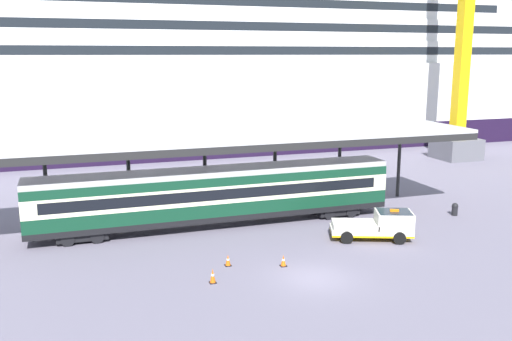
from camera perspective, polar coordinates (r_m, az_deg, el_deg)
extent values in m
plane|color=slate|center=(31.16, 5.96, -10.75)|extent=(400.00, 400.00, 0.00)
cube|color=black|center=(76.67, -23.89, 3.00)|extent=(155.55, 27.61, 3.21)
cube|color=silver|center=(76.14, -24.23, 6.98)|extent=(155.55, 27.61, 7.49)
cube|color=#B4B4B4|center=(39.07, -4.28, 3.30)|extent=(38.97, 6.36, 0.25)
cube|color=black|center=(36.19, -3.04, 2.05)|extent=(38.97, 0.20, 0.50)
cylinder|color=black|center=(41.18, -20.39, -1.44)|extent=(0.28, 0.28, 6.06)
cylinder|color=black|center=(41.36, -12.68, -0.93)|extent=(0.28, 0.28, 6.06)
cylinder|color=black|center=(42.28, -5.16, -0.41)|extent=(0.28, 0.28, 6.06)
cylinder|color=black|center=(43.89, 1.91, 0.08)|extent=(0.28, 0.28, 6.06)
cylinder|color=black|center=(46.12, 8.39, 0.53)|extent=(0.28, 0.28, 6.06)
cylinder|color=black|center=(48.89, 14.21, 0.92)|extent=(0.28, 0.28, 6.06)
cube|color=black|center=(39.72, -3.98, -4.43)|extent=(25.17, 2.80, 0.40)
cube|color=#0F3823|center=(39.55, -3.99, -3.52)|extent=(25.17, 2.80, 0.90)
cube|color=beige|center=(39.29, -4.01, -2.05)|extent=(25.17, 2.80, 1.20)
cube|color=black|center=(37.99, -3.48, -2.44)|extent=(23.16, 0.08, 0.72)
cube|color=#0F3823|center=(39.08, -4.03, -0.76)|extent=(25.17, 2.80, 0.60)
cube|color=#A8A8A8|center=(38.98, -4.04, -0.08)|extent=(25.17, 2.69, 0.36)
cube|color=black|center=(38.65, -17.14, -6.02)|extent=(3.20, 2.35, 0.50)
cylinder|color=black|center=(37.53, -18.45, -6.68)|extent=(0.84, 0.12, 0.84)
cylinder|color=black|center=(37.56, -15.69, -6.49)|extent=(0.84, 0.12, 0.84)
cube|color=black|center=(42.95, 7.82, -3.83)|extent=(3.20, 2.35, 0.50)
cylinder|color=black|center=(41.56, 7.43, -4.39)|extent=(0.84, 0.12, 0.84)
cylinder|color=black|center=(42.36, 9.62, -4.15)|extent=(0.84, 0.12, 0.84)
cube|color=silver|center=(37.77, 11.49, -5.93)|extent=(5.57, 3.75, 0.36)
cube|color=#F2B20C|center=(37.81, 11.48, -6.12)|extent=(5.58, 3.77, 0.12)
cube|color=silver|center=(37.81, 13.72, -4.85)|extent=(2.83, 2.62, 1.10)
cube|color=#19232D|center=(37.72, 13.75, -4.34)|extent=(2.61, 2.47, 0.44)
cube|color=orange|center=(37.64, 13.77, -3.93)|extent=(0.59, 0.39, 0.16)
cube|color=silver|center=(37.51, 9.94, -5.42)|extent=(3.41, 2.85, 0.36)
cylinder|color=black|center=(39.05, 13.68, -5.72)|extent=(0.84, 0.52, 0.80)
cylinder|color=black|center=(37.19, 14.27, -6.63)|extent=(0.84, 0.52, 0.80)
cylinder|color=black|center=(38.54, 8.79, -5.75)|extent=(0.84, 0.52, 0.80)
cylinder|color=black|center=(36.65, 9.13, -6.69)|extent=(0.84, 0.52, 0.80)
cube|color=black|center=(30.50, -4.37, -11.19)|extent=(0.36, 0.36, 0.04)
cone|color=#EA590F|center=(30.35, -4.39, -10.50)|extent=(0.30, 0.30, 0.75)
cylinder|color=white|center=(30.33, -4.39, -10.44)|extent=(0.17, 0.17, 0.10)
cube|color=black|center=(32.68, 2.77, -9.56)|extent=(0.36, 0.36, 0.04)
cone|color=#EA590F|center=(32.57, 2.78, -9.03)|extent=(0.30, 0.30, 0.62)
cylinder|color=white|center=(32.56, 2.78, -8.98)|extent=(0.17, 0.17, 0.09)
cube|color=black|center=(32.75, -2.84, -9.52)|extent=(0.36, 0.36, 0.04)
cone|color=#EA590F|center=(32.63, -2.84, -8.99)|extent=(0.30, 0.30, 0.61)
cylinder|color=white|center=(32.62, -2.84, -8.94)|extent=(0.17, 0.17, 0.09)
cube|color=#595960|center=(68.81, 19.50, 2.11)|extent=(4.40, 4.40, 2.40)
cylinder|color=black|center=(44.86, 19.38, -3.85)|extent=(0.44, 0.44, 0.70)
sphere|color=black|center=(44.77, 19.41, -3.40)|extent=(0.48, 0.48, 0.48)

